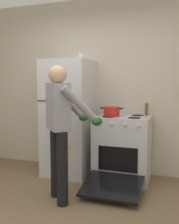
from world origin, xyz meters
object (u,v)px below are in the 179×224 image
(coffee_mug, at_px, (81,57))
(pepper_mill, at_px, (147,109))
(stove_range, at_px, (123,149))
(person_cook, at_px, (61,121))
(red_pot, at_px, (112,111))
(refrigerator, at_px, (69,118))

(coffee_mug, height_order, pepper_mill, coffee_mug)
(pepper_mill, bearing_deg, stove_range, -144.00)
(person_cook, height_order, red_pot, person_cook)
(person_cook, relative_size, red_pot, 4.91)
(pepper_mill, bearing_deg, red_pot, -151.48)
(refrigerator, xyz_separation_m, person_cook, (0.30, -0.90, 0.09))
(red_pot, bearing_deg, refrigerator, 175.85)
(refrigerator, distance_m, pepper_mill, 1.17)
(coffee_mug, relative_size, pepper_mill, 0.65)
(person_cook, bearing_deg, red_pot, 65.69)
(red_pot, xyz_separation_m, pepper_mill, (0.46, 0.25, 0.02))
(refrigerator, bearing_deg, coffee_mug, 15.40)
(stove_range, relative_size, pepper_mill, 7.14)
(refrigerator, xyz_separation_m, stove_range, (0.84, -0.02, -0.41))
(person_cook, height_order, coffee_mug, coffee_mug)
(stove_range, distance_m, coffee_mug, 1.49)
(refrigerator, relative_size, pepper_mill, 10.12)
(refrigerator, relative_size, stove_range, 1.42)
(refrigerator, bearing_deg, person_cook, -71.50)
(stove_range, xyz_separation_m, person_cook, (-0.54, -0.88, 0.50))
(red_pot, bearing_deg, pepper_mill, 28.52)
(stove_range, xyz_separation_m, red_pot, (-0.16, -0.03, 0.54))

